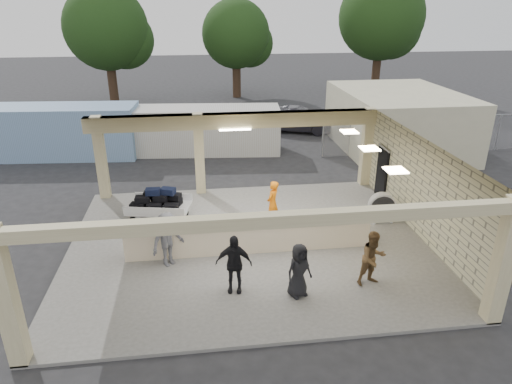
{
  "coord_description": "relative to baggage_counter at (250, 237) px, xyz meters",
  "views": [
    {
      "loc": [
        -1.5,
        -13.61,
        7.75
      ],
      "look_at": [
        0.41,
        1.0,
        1.55
      ],
      "focal_mm": 32.0,
      "sensor_mm": 36.0,
      "label": 1
    }
  ],
  "objects": [
    {
      "name": "luggage_cart",
      "position": [
        -3.11,
        2.62,
        0.21
      ],
      "size": [
        2.47,
        1.82,
        1.3
      ],
      "rotation": [
        0.0,
        0.0,
        -0.21
      ],
      "color": "silver",
      "rests_on": "pavilion"
    },
    {
      "name": "ground",
      "position": [
        0.0,
        0.5,
        -0.59
      ],
      "size": [
        120.0,
        120.0,
        0.0
      ],
      "primitive_type": "plane",
      "color": "#242426",
      "rests_on": "ground"
    },
    {
      "name": "passenger_a",
      "position": [
        3.28,
        -2.36,
        0.35
      ],
      "size": [
        0.87,
        0.54,
        1.67
      ],
      "primitive_type": "imported",
      "rotation": [
        0.0,
        0.0,
        0.24
      ],
      "color": "brown",
      "rests_on": "pavilion"
    },
    {
      "name": "drum_fan",
      "position": [
        5.14,
        1.55,
        0.11
      ],
      "size": [
        1.04,
        0.56,
        1.11
      ],
      "rotation": [
        0.0,
        0.0,
        -0.16
      ],
      "color": "silver",
      "rests_on": "pavilion"
    },
    {
      "name": "passenger_b",
      "position": [
        -0.7,
        -2.19,
        0.39
      ],
      "size": [
        1.08,
        0.55,
        1.75
      ],
      "primitive_type": "imported",
      "rotation": [
        0.0,
        0.0,
        -0.18
      ],
      "color": "black",
      "rests_on": "pavilion"
    },
    {
      "name": "tree_mid",
      "position": [
        2.32,
        26.66,
        4.38
      ],
      "size": [
        6.0,
        5.6,
        8.0
      ],
      "color": "#382619",
      "rests_on": "ground"
    },
    {
      "name": "car_dark",
      "position": [
        4.84,
        14.65,
        0.18
      ],
      "size": [
        4.85,
        3.16,
        1.53
      ],
      "primitive_type": "imported",
      "rotation": [
        0.0,
        0.0,
        1.2
      ],
      "color": "black",
      "rests_on": "ground"
    },
    {
      "name": "tree_right",
      "position": [
        14.32,
        25.66,
        5.63
      ],
      "size": [
        7.2,
        7.0,
        10.0
      ],
      "color": "#382619",
      "rests_on": "ground"
    },
    {
      "name": "adjacent_building",
      "position": [
        9.5,
        10.5,
        1.01
      ],
      "size": [
        6.0,
        8.0,
        3.2
      ],
      "primitive_type": "cube",
      "color": "beige",
      "rests_on": "ground"
    },
    {
      "name": "container_white",
      "position": [
        -2.75,
        11.4,
        0.64
      ],
      "size": [
        11.49,
        3.28,
        2.46
      ],
      "primitive_type": "cube",
      "rotation": [
        0.0,
        0.0,
        -0.09
      ],
      "color": "silver",
      "rests_on": "ground"
    },
    {
      "name": "pavilion",
      "position": [
        0.21,
        1.16,
        0.76
      ],
      "size": [
        12.01,
        10.0,
        3.55
      ],
      "color": "#625F5B",
      "rests_on": "ground"
    },
    {
      "name": "car_white_b",
      "position": [
        11.86,
        14.26,
        0.12
      ],
      "size": [
        4.8,
        3.17,
        1.42
      ],
      "primitive_type": "imported",
      "rotation": [
        0.0,
        0.0,
        1.2
      ],
      "color": "silver",
      "rests_on": "ground"
    },
    {
      "name": "tree_left",
      "position": [
        -7.68,
        24.66,
        5.0
      ],
      "size": [
        6.6,
        6.3,
        9.0
      ],
      "color": "#382619",
      "rests_on": "ground"
    },
    {
      "name": "container_blue",
      "position": [
        -9.92,
        11.6,
        0.76
      ],
      "size": [
        10.54,
        3.28,
        2.7
      ],
      "primitive_type": "cube",
      "rotation": [
        0.0,
        0.0,
        -0.08
      ],
      "color": "#7D9AC8",
      "rests_on": "ground"
    },
    {
      "name": "baggage_counter",
      "position": [
        0.0,
        0.0,
        0.0
      ],
      "size": [
        8.2,
        0.58,
        0.98
      ],
      "color": "beige",
      "rests_on": "pavilion"
    },
    {
      "name": "passenger_d",
      "position": [
        1.06,
        -2.64,
        0.31
      ],
      "size": [
        0.84,
        0.61,
        1.59
      ],
      "primitive_type": "imported",
      "rotation": [
        0.0,
        0.0,
        0.42
      ],
      "color": "black",
      "rests_on": "pavilion"
    },
    {
      "name": "fence",
      "position": [
        11.0,
        9.5,
        0.47
      ],
      "size": [
        12.06,
        0.06,
        2.03
      ],
      "color": "gray",
      "rests_on": "ground"
    },
    {
      "name": "passenger_c",
      "position": [
        -2.59,
        -0.54,
        0.4
      ],
      "size": [
        1.14,
        1.03,
        1.77
      ],
      "primitive_type": "imported",
      "rotation": [
        0.0,
        0.0,
        0.68
      ],
      "color": "#535459",
      "rests_on": "pavilion"
    },
    {
      "name": "baggage_handler",
      "position": [
        1.05,
        1.76,
        0.37
      ],
      "size": [
        0.63,
        0.71,
        1.71
      ],
      "primitive_type": "imported",
      "rotation": [
        0.0,
        0.0,
        4.11
      ],
      "color": "orange",
      "rests_on": "pavilion"
    },
    {
      "name": "car_white_a",
      "position": [
        9.64,
        13.85,
        0.18
      ],
      "size": [
        5.86,
        3.88,
        1.54
      ],
      "primitive_type": "imported",
      "rotation": [
        0.0,
        0.0,
        1.84
      ],
      "color": "silver",
      "rests_on": "ground"
    }
  ]
}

